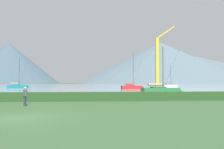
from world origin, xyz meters
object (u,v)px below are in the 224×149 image
sailboat_slip_1 (170,86)px  sailboat_slip_6 (161,90)px  sailboat_slip_0 (18,86)px  person_seated_viewer (25,95)px  dock_crane (158,67)px  sailboat_slip_4 (132,87)px

sailboat_slip_1 → sailboat_slip_6: size_ratio=1.06×
sailboat_slip_0 → sailboat_slip_6: sailboat_slip_0 is taller
person_seated_viewer → dock_crane: 47.55m
sailboat_slip_1 → sailboat_slip_6: (-18.27, -46.63, 0.08)m
sailboat_slip_6 → person_seated_viewer: 26.02m
dock_crane → sailboat_slip_6: bearing=-105.3°
sailboat_slip_4 → person_seated_viewer: (-17.27, -46.10, 0.36)m
sailboat_slip_1 → sailboat_slip_0: bearing=174.5°
sailboat_slip_0 → sailboat_slip_4: sailboat_slip_4 is taller
person_seated_viewer → sailboat_slip_4: bearing=77.5°
sailboat_slip_1 → sailboat_slip_4: bearing=-144.9°
sailboat_slip_0 → sailboat_slip_1: 57.46m
sailboat_slip_6 → dock_crane: size_ratio=0.47×
sailboat_slip_6 → sailboat_slip_0: bearing=128.9°
sailboat_slip_6 → dock_crane: dock_crane is taller
sailboat_slip_6 → dock_crane: (5.97, 21.85, 5.75)m
sailboat_slip_1 → sailboat_slip_6: sailboat_slip_1 is taller
sailboat_slip_6 → person_seated_viewer: sailboat_slip_6 is taller
sailboat_slip_4 → sailboat_slip_6: size_ratio=1.30×
sailboat_slip_0 → sailboat_slip_6: 56.64m
sailboat_slip_0 → sailboat_slip_1: sailboat_slip_0 is taller
sailboat_slip_6 → dock_crane: bearing=70.2°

